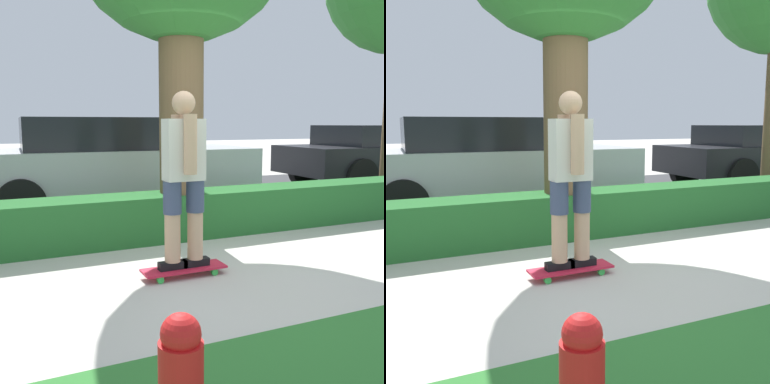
# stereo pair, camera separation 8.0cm
# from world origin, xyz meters

# --- Properties ---
(ground_plane) EXTENTS (60.00, 60.00, 0.00)m
(ground_plane) POSITION_xyz_m (0.00, 0.00, 0.00)
(ground_plane) COLOR #BCB7AD
(street_asphalt) EXTENTS (18.29, 5.00, 0.01)m
(street_asphalt) POSITION_xyz_m (0.00, 4.20, 0.00)
(street_asphalt) COLOR #38383A
(street_asphalt) RESTS_ON ground_plane
(hedge_row) EXTENTS (18.29, 0.60, 0.54)m
(hedge_row) POSITION_xyz_m (0.00, 1.60, 0.27)
(hedge_row) COLOR #236028
(hedge_row) RESTS_ON ground_plane
(skateboard) EXTENTS (0.77, 0.24, 0.08)m
(skateboard) POSITION_xyz_m (-0.39, 0.25, 0.07)
(skateboard) COLOR red
(skateboard) RESTS_ON ground_plane
(skater_person) EXTENTS (0.48, 0.40, 1.56)m
(skater_person) POSITION_xyz_m (-0.39, 0.25, 0.91)
(skater_person) COLOR black
(skater_person) RESTS_ON skateboard
(parked_car_middle) EXTENTS (4.60, 1.96, 1.46)m
(parked_car_middle) POSITION_xyz_m (-0.24, 3.72, 0.77)
(parked_car_middle) COLOR #B7B7BC
(parked_car_middle) RESTS_ON ground_plane
(parked_car_rear) EXTENTS (4.38, 1.89, 1.33)m
(parked_car_rear) POSITION_xyz_m (5.62, 3.75, 0.74)
(parked_car_rear) COLOR black
(parked_car_rear) RESTS_ON ground_plane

